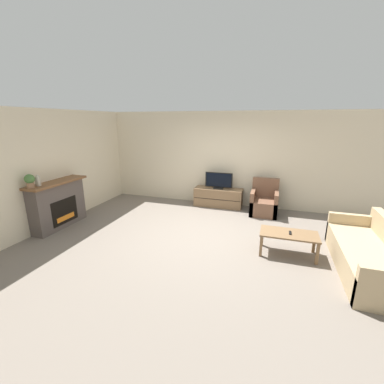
% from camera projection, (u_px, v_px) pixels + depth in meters
% --- Properties ---
extents(ground_plane, '(24.00, 24.00, 0.00)m').
position_uv_depth(ground_plane, '(203.00, 235.00, 5.66)').
color(ground_plane, slate).
extents(wall_back, '(12.00, 0.06, 2.70)m').
position_uv_depth(wall_back, '(225.00, 159.00, 7.46)').
color(wall_back, beige).
rests_on(wall_back, ground).
extents(wall_left, '(0.06, 12.00, 2.70)m').
position_uv_depth(wall_left, '(65.00, 166.00, 6.36)').
color(wall_left, beige).
rests_on(wall_left, ground).
extents(fireplace, '(0.46, 1.48, 1.10)m').
position_uv_depth(fireplace, '(58.00, 204.00, 6.00)').
color(fireplace, '#564C47').
rests_on(fireplace, ground).
extents(mantel_vase_left, '(0.11, 0.11, 0.24)m').
position_uv_depth(mantel_vase_left, '(38.00, 181.00, 5.41)').
color(mantel_vase_left, beige).
rests_on(mantel_vase_left, fireplace).
extents(potted_plant, '(0.19, 0.19, 0.29)m').
position_uv_depth(potted_plant, '(30.00, 180.00, 5.22)').
color(potted_plant, '#936B4C').
rests_on(potted_plant, fireplace).
extents(tv_stand, '(1.38, 0.47, 0.54)m').
position_uv_depth(tv_stand, '(218.00, 197.00, 7.51)').
color(tv_stand, brown).
rests_on(tv_stand, ground).
extents(tv, '(0.79, 0.18, 0.47)m').
position_uv_depth(tv, '(219.00, 181.00, 7.37)').
color(tv, black).
rests_on(tv, tv_stand).
extents(armchair, '(0.70, 0.76, 0.93)m').
position_uv_depth(armchair, '(264.00, 203.00, 6.90)').
color(armchair, brown).
rests_on(armchair, ground).
extents(coffee_table, '(1.03, 0.52, 0.43)m').
position_uv_depth(coffee_table, '(289.00, 236.00, 4.75)').
color(coffee_table, brown).
rests_on(coffee_table, ground).
extents(remote, '(0.04, 0.15, 0.02)m').
position_uv_depth(remote, '(290.00, 233.00, 4.72)').
color(remote, black).
rests_on(remote, coffee_table).
extents(couch, '(0.90, 2.21, 0.81)m').
position_uv_depth(couch, '(371.00, 257.00, 4.22)').
color(couch, tan).
rests_on(couch, ground).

